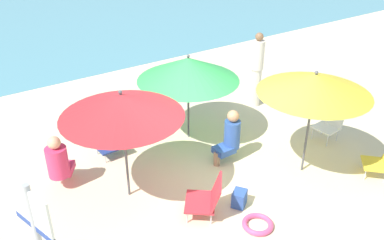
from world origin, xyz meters
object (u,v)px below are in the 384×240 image
object	(u,v)px
person_b	(230,136)
beach_chair_d	(128,110)
umbrella_red	(121,105)
umbrella_yellow	(315,84)
umbrella_green	(188,69)
beach_chair_a	(329,123)
beach_chair_b	(382,161)
person_c	(58,161)
person_a	(257,69)
beach_bag	(239,198)
swim_ring	(258,224)
beach_chair_e	(208,198)
beach_chair_c	(108,140)

from	to	relation	value
person_b	beach_chair_d	bearing A→B (deg)	-69.53
umbrella_red	umbrella_yellow	size ratio (longest dim) A/B	0.99
umbrella_green	beach_chair_a	size ratio (longest dim) A/B	3.16
person_b	umbrella_yellow	bearing A→B (deg)	130.79
beach_chair_b	umbrella_green	bearing A→B (deg)	-9.79
beach_chair_b	person_c	bearing A→B (deg)	14.88
person_b	umbrella_red	bearing A→B (deg)	-4.57
person_a	umbrella_red	bearing A→B (deg)	-24.56
beach_chair_d	person_c	distance (m)	2.36
umbrella_yellow	beach_bag	xyz separation A→B (m)	(-1.56, -0.12, -1.55)
beach_chair_b	swim_ring	xyz separation A→B (m)	(-2.64, 0.22, -0.27)
umbrella_green	umbrella_yellow	world-z (taller)	umbrella_yellow
beach_chair_a	beach_chair_d	world-z (taller)	beach_chair_d
beach_chair_b	person_b	size ratio (longest dim) A/B	0.67
umbrella_green	umbrella_red	bearing A→B (deg)	-151.17
umbrella_red	beach_chair_e	xyz separation A→B (m)	(0.79, -1.11, -1.33)
umbrella_green	beach_chair_a	bearing A→B (deg)	-35.01
umbrella_green	person_a	size ratio (longest dim) A/B	1.13
beach_chair_b	person_c	distance (m)	5.52
beach_chair_a	beach_bag	world-z (taller)	beach_chair_a
beach_chair_b	person_b	distance (m)	2.66
umbrella_green	beach_chair_b	distance (m)	3.81
umbrella_red	umbrella_green	size ratio (longest dim) A/B	0.97
umbrella_green	person_b	xyz separation A→B (m)	(0.17, -1.12, -0.96)
beach_chair_a	beach_chair_d	size ratio (longest dim) A/B	0.90
beach_chair_d	person_a	size ratio (longest dim) A/B	0.40
beach_chair_b	beach_chair_a	bearing A→B (deg)	-54.57
umbrella_red	person_b	world-z (taller)	umbrella_red
beach_chair_c	beach_bag	xyz separation A→B (m)	(1.09, -2.58, -0.15)
person_a	beach_bag	bearing A→B (deg)	1.19
person_a	person_b	world-z (taller)	person_a
beach_chair_c	beach_chair_d	bearing A→B (deg)	132.84
umbrella_yellow	beach_chair_b	distance (m)	1.91
beach_bag	swim_ring	bearing A→B (deg)	-98.35
umbrella_green	person_c	xyz separation A→B (m)	(-2.68, -0.17, -0.98)
umbrella_red	beach_chair_d	xyz separation A→B (m)	(1.08, 2.20, -1.34)
beach_chair_b	beach_chair_e	size ratio (longest dim) A/B	0.89
umbrella_yellow	beach_chair_d	world-z (taller)	umbrella_yellow
beach_chair_a	swim_ring	distance (m)	3.12
person_c	swim_ring	bearing A→B (deg)	-107.70
beach_chair_c	beach_chair_d	world-z (taller)	beach_chair_d
umbrella_red	person_b	bearing A→B (deg)	-3.17
beach_chair_b	person_b	world-z (taller)	person_b
beach_chair_e	person_b	world-z (taller)	person_b
person_a	beach_bag	distance (m)	3.74
beach_chair_b	person_c	size ratio (longest dim) A/B	0.69
person_b	person_c	world-z (taller)	person_b
umbrella_green	beach_chair_d	world-z (taller)	umbrella_green
beach_chair_c	swim_ring	world-z (taller)	beach_chair_c
beach_chair_a	person_c	size ratio (longest dim) A/B	0.62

